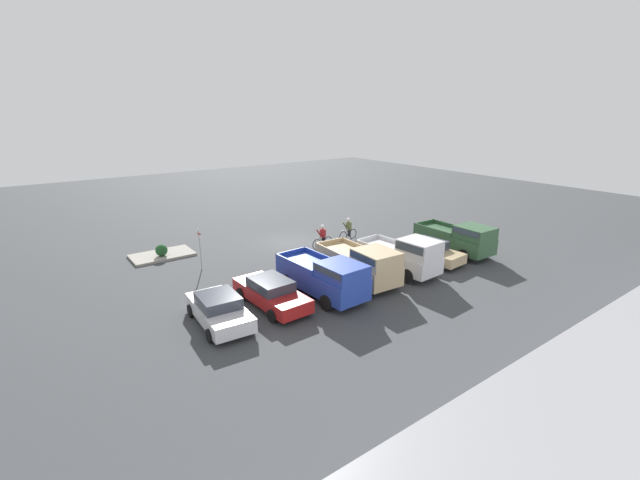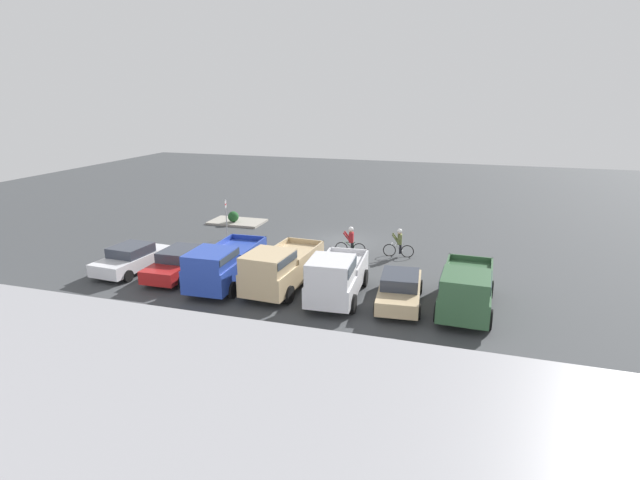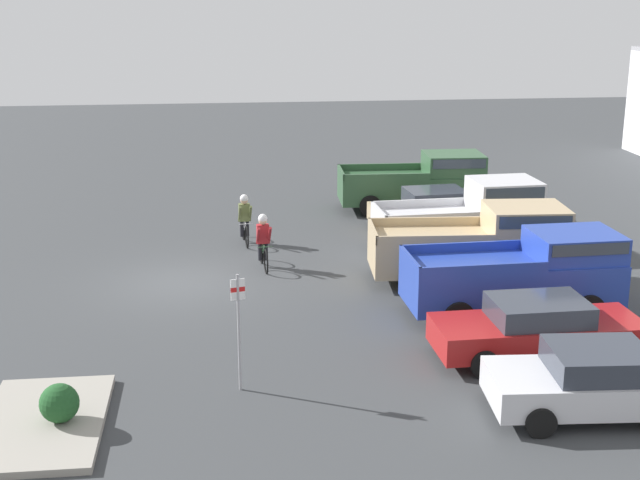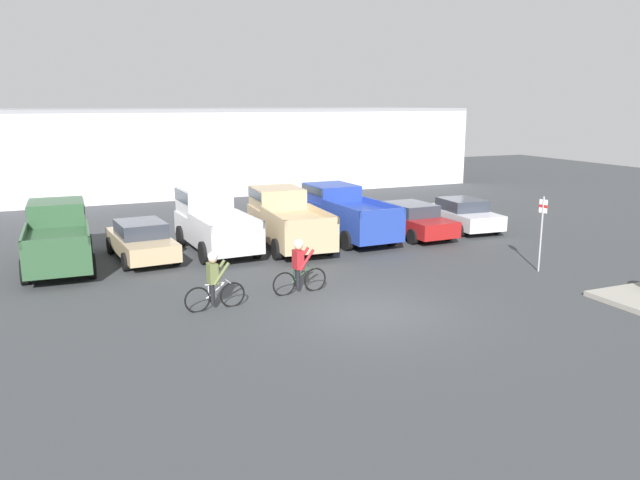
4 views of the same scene
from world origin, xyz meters
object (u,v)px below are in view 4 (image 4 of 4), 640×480
at_px(pickup_truck_0, 58,235).
at_px(sedan_0, 141,240).
at_px(pickup_truck_1, 212,220).
at_px(fire_lane_sign, 542,227).
at_px(pickup_truck_2, 286,218).
at_px(pickup_truck_3, 345,212).
at_px(sedan_1, 410,219).
at_px(sedan_2, 461,214).
at_px(cyclist_0, 299,265).
at_px(cyclist_1, 214,280).

bearing_deg(pickup_truck_0, sedan_0, -3.73).
distance_m(pickup_truck_1, fire_lane_sign, 12.08).
xyz_separation_m(pickup_truck_1, fire_lane_sign, (9.34, -7.66, 0.37)).
distance_m(pickup_truck_2, pickup_truck_3, 2.78).
relative_size(sedan_1, sedan_2, 1.10).
distance_m(pickup_truck_1, cyclist_0, 6.78).
xyz_separation_m(pickup_truck_0, sedan_2, (16.79, -0.31, -0.41)).
xyz_separation_m(pickup_truck_3, cyclist_1, (-7.36, -6.98, -0.26)).
xyz_separation_m(cyclist_1, fire_lane_sign, (11.08, -0.48, 0.69)).
bearing_deg(cyclist_0, sedan_2, 30.49).
xyz_separation_m(sedan_2, cyclist_1, (-12.97, -6.51, 0.16)).
bearing_deg(pickup_truck_1, sedan_0, -169.09).
height_order(sedan_2, cyclist_1, cyclist_1).
bearing_deg(sedan_0, pickup_truck_3, 2.31).
height_order(sedan_0, sedan_2, sedan_0).
xyz_separation_m(sedan_0, sedan_1, (11.20, -0.34, 0.00)).
relative_size(sedan_0, cyclist_1, 2.61).
height_order(pickup_truck_0, fire_lane_sign, fire_lane_sign).
relative_size(sedan_2, cyclist_1, 2.50).
bearing_deg(pickup_truck_2, sedan_0, -179.83).
height_order(pickup_truck_0, sedan_1, pickup_truck_0).
bearing_deg(pickup_truck_3, cyclist_0, -125.54).
distance_m(pickup_truck_3, fire_lane_sign, 8.35).
xyz_separation_m(cyclist_0, cyclist_1, (-2.71, -0.46, -0.01)).
bearing_deg(sedan_2, pickup_truck_3, 175.24).
distance_m(sedan_0, pickup_truck_3, 8.40).
xyz_separation_m(pickup_truck_0, sedan_1, (13.99, -0.52, -0.40)).
relative_size(sedan_2, cyclist_0, 2.46).
relative_size(pickup_truck_1, pickup_truck_3, 0.95).
bearing_deg(cyclist_0, pickup_truck_0, 135.74).
height_order(cyclist_0, fire_lane_sign, fire_lane_sign).
bearing_deg(pickup_truck_0, sedan_2, -1.06).
height_order(pickup_truck_0, pickup_truck_3, pickup_truck_3).
height_order(cyclist_0, cyclist_1, cyclist_0).
height_order(pickup_truck_1, cyclist_1, pickup_truck_1).
bearing_deg(pickup_truck_2, cyclist_0, -106.99).
height_order(sedan_0, fire_lane_sign, fire_lane_sign).
height_order(sedan_0, cyclist_0, cyclist_0).
bearing_deg(sedan_2, pickup_truck_1, 176.62).
distance_m(sedan_0, cyclist_0, 7.22).
bearing_deg(cyclist_1, fire_lane_sign, -2.50).
bearing_deg(pickup_truck_1, sedan_1, -5.89).
distance_m(sedan_1, fire_lane_sign, 6.90).
relative_size(pickup_truck_1, cyclist_1, 3.00).
bearing_deg(cyclist_0, pickup_truck_2, 73.01).
xyz_separation_m(sedan_2, cyclist_0, (-10.27, -6.04, 0.17)).
xyz_separation_m(pickup_truck_0, sedan_0, (2.79, -0.18, -0.40)).
xyz_separation_m(pickup_truck_3, fire_lane_sign, (3.73, -7.46, 0.43)).
distance_m(cyclist_1, fire_lane_sign, 11.12).
bearing_deg(sedan_1, sedan_2, 4.22).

